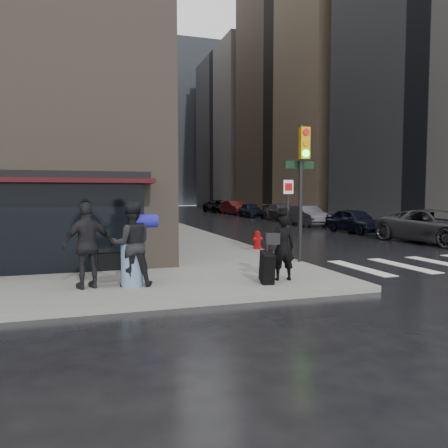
{
  "coord_description": "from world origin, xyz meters",
  "views": [
    {
      "loc": [
        -4.58,
        -10.52,
        2.31
      ],
      "look_at": [
        -0.19,
        3.3,
        1.3
      ],
      "focal_mm": 35.0,
      "sensor_mm": 36.0,
      "label": 1
    }
  ],
  "objects": [
    {
      "name": "ground",
      "position": [
        0.0,
        0.0,
        0.0
      ],
      "size": [
        140.0,
        140.0,
        0.0
      ],
      "primitive_type": "plane",
      "color": "black",
      "rests_on": "ground"
    },
    {
      "name": "sidewalk_left",
      "position": [
        0.0,
        27.0,
        0.07
      ],
      "size": [
        4.0,
        50.0,
        0.15
      ],
      "primitive_type": "cube",
      "color": "slate",
      "rests_on": "ground"
    },
    {
      "name": "sidewalk_right",
      "position": [
        13.5,
        27.0,
        0.07
      ],
      "size": [
        3.0,
        50.0,
        0.15
      ],
      "primitive_type": "cube",
      "color": "slate",
      "rests_on": "ground"
    },
    {
      "name": "bldg_left_far",
      "position": [
        -13.0,
        62.0,
        13.0
      ],
      "size": [
        22.0,
        20.0,
        26.0
      ],
      "primitive_type": "cube",
      "color": "brown",
      "rests_on": "ground"
    },
    {
      "name": "bldg_right_mid",
      "position": [
        26.0,
        35.0,
        19.0
      ],
      "size": [
        22.0,
        22.0,
        38.0
      ],
      "primitive_type": "cube",
      "color": "#9B7D5F",
      "rests_on": "ground"
    },
    {
      "name": "bldg_right_far",
      "position": [
        26.0,
        58.0,
        12.5
      ],
      "size": [
        22.0,
        20.0,
        25.0
      ],
      "primitive_type": "cube",
      "color": "slate",
      "rests_on": "ground"
    },
    {
      "name": "bldg_distant",
      "position": [
        6.0,
        78.0,
        16.0
      ],
      "size": [
        40.0,
        12.0,
        32.0
      ],
      "primitive_type": "cube",
      "color": "slate",
      "rests_on": "ground"
    },
    {
      "name": "man_overcoat",
      "position": [
        -0.03,
        -0.73,
        0.92
      ],
      "size": [
        1.07,
        0.89,
        1.84
      ],
      "rotation": [
        0.0,
        0.0,
        2.99
      ],
      "color": "black",
      "rests_on": "ground"
    },
    {
      "name": "man_jeans",
      "position": [
        -3.59,
        -0.27,
        1.14
      ],
      "size": [
        1.41,
        0.77,
        1.98
      ],
      "rotation": [
        0.0,
        0.0,
        3.16
      ],
      "color": "black",
      "rests_on": "ground"
    },
    {
      "name": "man_greycoat",
      "position": [
        -4.56,
        -0.18,
        1.14
      ],
      "size": [
        1.25,
        0.83,
        1.98
      ],
      "rotation": [
        0.0,
        0.0,
        3.47
      ],
      "color": "black",
      "rests_on": "ground"
    },
    {
      "name": "traffic_light",
      "position": [
        1.86,
        1.8,
        2.93
      ],
      "size": [
        1.08,
        0.5,
        4.31
      ],
      "rotation": [
        0.0,
        0.0,
        -0.05
      ],
      "color": "black",
      "rests_on": "ground"
    },
    {
      "name": "fire_hydrant",
      "position": [
        1.8,
        5.26,
        0.47
      ],
      "size": [
        0.42,
        0.31,
        0.72
      ],
      "rotation": [
        0.0,
        0.0,
        0.32
      ],
      "color": "#B70B0B",
      "rests_on": "ground"
    },
    {
      "name": "parked_car_0",
      "position": [
        10.84,
        5.69,
        0.79
      ],
      "size": [
        3.1,
        5.87,
        1.57
      ],
      "primitive_type": "imported",
      "rotation": [
        0.0,
        0.0,
        0.09
      ],
      "color": "#3C3C41",
      "rests_on": "ground"
    },
    {
      "name": "parked_car_1",
      "position": [
        10.52,
        11.59,
        0.71
      ],
      "size": [
        1.94,
        4.28,
        1.43
      ],
      "primitive_type": "imported",
      "rotation": [
        0.0,
        0.0,
        0.06
      ],
      "color": "black",
      "rests_on": "ground"
    },
    {
      "name": "parked_car_2",
      "position": [
        10.63,
        17.48,
        0.72
      ],
      "size": [
        1.67,
        4.39,
        1.43
      ],
      "primitive_type": "imported",
      "rotation": [
        0.0,
        0.0,
        -0.04
      ],
      "color": "#434348",
      "rests_on": "ground"
    },
    {
      "name": "parked_car_3",
      "position": [
        11.44,
        23.37,
        0.71
      ],
      "size": [
        2.07,
        4.94,
        1.43
      ],
      "primitive_type": "imported",
      "rotation": [
        0.0,
        0.0,
        0.01
      ],
      "color": "#3B3B40",
      "rests_on": "ground"
    },
    {
      "name": "parked_car_4",
      "position": [
        10.82,
        29.27,
        0.7
      ],
      "size": [
        1.87,
        4.21,
        1.41
      ],
      "primitive_type": "imported",
      "rotation": [
        0.0,
        0.0,
        -0.05
      ],
      "color": "black",
      "rests_on": "ground"
    },
    {
      "name": "parked_car_5",
      "position": [
        11.12,
        35.16,
        0.75
      ],
      "size": [
        2.02,
        4.69,
        1.5
      ],
      "primitive_type": "imported",
      "rotation": [
        0.0,
        0.0,
        0.1
      ],
      "color": "#400C0D",
      "rests_on": "ground"
    },
    {
      "name": "parked_car_6",
      "position": [
        11.02,
        41.05,
        0.75
      ],
      "size": [
        2.81,
        5.53,
        1.5
      ],
      "primitive_type": "imported",
      "rotation": [
        0.0,
        0.0,
        0.06
      ],
      "color": "black",
      "rests_on": "ground"
    }
  ]
}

